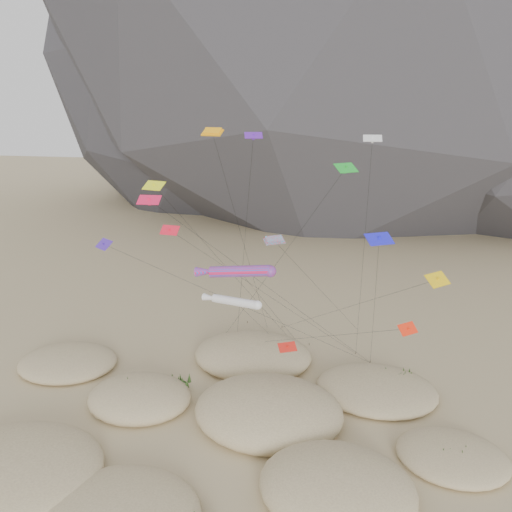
# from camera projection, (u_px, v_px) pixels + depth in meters

# --- Properties ---
(ground) EXTENTS (500.00, 500.00, 0.00)m
(ground) POSITION_uv_depth(u_px,v_px,m) (230.00, 452.00, 43.80)
(ground) COLOR #CCB789
(ground) RESTS_ON ground
(dunes) EXTENTS (52.00, 36.67, 4.27)m
(dunes) POSITION_uv_depth(u_px,v_px,m) (221.00, 415.00, 47.87)
(dunes) COLOR #CCB789
(dunes) RESTS_ON ground
(dune_grass) EXTENTS (42.17, 28.63, 1.43)m
(dune_grass) POSITION_uv_depth(u_px,v_px,m) (239.00, 428.00, 45.67)
(dune_grass) COLOR black
(dune_grass) RESTS_ON ground
(kite_stakes) EXTENTS (19.09, 8.15, 0.30)m
(kite_stakes) POSITION_uv_depth(u_px,v_px,m) (287.00, 341.00, 64.36)
(kite_stakes) COLOR #3F2D1E
(kite_stakes) RESTS_ON ground
(rainbow_tube_kite) EXTENTS (8.88, 13.99, 14.55)m
(rainbow_tube_kite) POSITION_uv_depth(u_px,v_px,m) (237.00, 271.00, 48.97)
(rainbow_tube_kite) COLOR #EB184B
(rainbow_tube_kite) RESTS_ON ground
(white_tube_kite) EXTENTS (6.79, 15.31, 11.32)m
(white_tube_kite) POSITION_uv_depth(u_px,v_px,m) (233.00, 301.00, 49.48)
(white_tube_kite) COLOR silver
(white_tube_kite) RESTS_ON ground
(orange_parafoil) EXTENTS (4.64, 12.90, 27.17)m
(orange_parafoil) POSITION_uv_depth(u_px,v_px,m) (214.00, 136.00, 50.60)
(orange_parafoil) COLOR orange
(orange_parafoil) RESTS_ON ground
(multi_parafoil) EXTENTS (9.48, 19.57, 17.45)m
(multi_parafoil) POSITION_uv_depth(u_px,v_px,m) (276.00, 242.00, 47.48)
(multi_parafoil) COLOR red
(multi_parafoil) RESTS_ON ground
(delta_kites) EXTENTS (34.02, 21.49, 26.65)m
(delta_kites) POSITION_uv_depth(u_px,v_px,m) (277.00, 232.00, 47.58)
(delta_kites) COLOR green
(delta_kites) RESTS_ON ground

